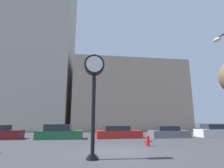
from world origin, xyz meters
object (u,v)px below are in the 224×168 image
(car_white, at_px, (217,131))
(car_red, at_px, (118,133))
(car_green, at_px, (59,133))
(car_grey, at_px, (168,133))
(fire_hydrant_near, at_px, (148,141))
(street_clock, at_px, (94,81))

(car_white, bearing_deg, car_red, 179.92)
(car_red, distance_m, car_white, 11.46)
(car_green, bearing_deg, car_grey, 2.01)
(car_white, xyz_separation_m, fire_hydrant_near, (-10.35, -6.24, -0.20))
(street_clock, relative_size, car_red, 1.09)
(street_clock, relative_size, car_white, 1.10)
(car_grey, height_order, fire_hydrant_near, car_grey)
(car_red, bearing_deg, fire_hydrant_near, -83.01)
(fire_hydrant_near, bearing_deg, street_clock, -136.23)
(fire_hydrant_near, bearing_deg, car_red, 100.14)
(street_clock, height_order, car_grey, street_clock)
(car_white, bearing_deg, car_grey, -177.76)
(car_green, relative_size, car_grey, 1.09)
(car_green, height_order, car_white, car_green)
(car_green, bearing_deg, street_clock, -70.91)
(car_red, bearing_deg, car_green, 179.38)
(street_clock, relative_size, car_grey, 1.28)
(car_red, bearing_deg, car_white, -2.79)
(car_grey, height_order, car_white, car_white)
(street_clock, height_order, car_white, street_clock)
(car_grey, bearing_deg, car_white, 2.87)
(street_clock, distance_m, car_grey, 13.35)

